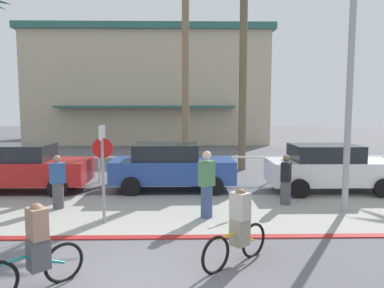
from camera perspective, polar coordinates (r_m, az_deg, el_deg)
The scene contains 17 objects.
ground_plane at distance 16.36m, azimuth -5.07°, elevation -4.82°, with size 80.00×80.00×0.00m, color #5B5B60.
sidewalk_strip at distance 10.73m, azimuth -7.23°, elevation -10.55°, with size 44.00×4.00×0.02m, color #9E9E93.
curb_paint at distance 8.84m, azimuth -8.64°, elevation -14.17°, with size 44.00×0.24×0.03m, color maroon.
building_backdrop at distance 33.64m, azimuth -6.24°, elevation 8.64°, with size 19.67×12.30×9.28m.
rail_fence at distance 14.74m, azimuth -5.50°, elevation -2.70°, with size 23.13×0.08×1.04m.
stop_sign_bike_lane at distance 9.60m, azimuth -13.73°, elevation -2.43°, with size 0.52×0.56×2.56m.
streetlight_curb at distance 11.11m, azimuth 24.00°, elevation 11.79°, with size 0.24×2.54×7.50m.
palm_tree_2 at distance 19.19m, azimuth -1.06°, elevation 17.04°, with size 3.06×3.02×9.33m.
palm_tree_3 at distance 18.04m, azimuth 8.09°, elevation 18.63°, with size 3.31×3.61×9.40m.
car_red_1 at distance 14.35m, azimuth -24.66°, elevation -3.33°, with size 4.40×2.02×1.69m.
car_blue_2 at distance 13.30m, azimuth -3.20°, elevation -3.49°, with size 4.40×2.02×1.69m.
car_white_3 at distance 13.87m, azimuth 20.63°, elevation -3.47°, with size 4.40×2.02×1.69m.
cyclist_yellow_0 at distance 7.31m, azimuth 7.21°, elevation -12.87°, with size 1.41×1.24×1.50m.
cyclist_teal_1 at distance 6.76m, azimuth -23.21°, elevation -14.91°, with size 1.37×1.28×1.50m.
pedestrian_0 at distance 11.70m, azimuth 14.39°, elevation -5.76°, with size 0.43×0.47×1.56m.
pedestrian_1 at distance 11.58m, azimuth -20.17°, elevation -5.91°, with size 0.48×0.45×1.61m.
pedestrian_2 at distance 10.00m, azimuth 2.29°, elevation -6.66°, with size 0.48×0.45×1.84m.
Camera 1 is at (1.13, -6.03, 3.04)m, focal length 34.26 mm.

